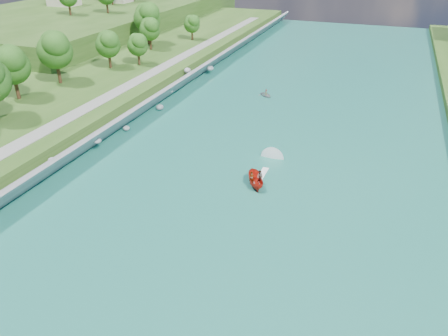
% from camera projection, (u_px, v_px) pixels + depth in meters
% --- Properties ---
extents(ground, '(260.00, 260.00, 0.00)m').
position_uv_depth(ground, '(218.00, 227.00, 51.23)').
color(ground, '#2D5119').
rests_on(ground, ground).
extents(river_water, '(55.00, 240.00, 0.10)m').
position_uv_depth(river_water, '(265.00, 155.00, 67.69)').
color(river_water, '#1B685C').
rests_on(river_water, ground).
extents(berm_west, '(45.00, 240.00, 3.50)m').
position_uv_depth(berm_west, '(10.00, 106.00, 82.42)').
color(berm_west, '#2D5119').
rests_on(berm_west, ground).
extents(ridge_west, '(60.00, 120.00, 9.00)m').
position_uv_depth(ridge_west, '(98.00, 18.00, 153.04)').
color(ridge_west, '#2D5119').
rests_on(ridge_west, ground).
extents(riprap_bank, '(4.27, 236.00, 4.22)m').
position_uv_depth(riprap_bank, '(118.00, 124.00, 74.27)').
color(riprap_bank, slate).
rests_on(riprap_bank, ground).
extents(riverside_path, '(3.00, 200.00, 0.10)m').
position_uv_depth(riverside_path, '(86.00, 108.00, 76.13)').
color(riverside_path, gray).
rests_on(riverside_path, berm_west).
extents(motorboat, '(3.65, 19.21, 2.22)m').
position_uv_depth(motorboat, '(258.00, 177.00, 60.06)').
color(motorboat, red).
rests_on(motorboat, river_water).
extents(raft, '(4.00, 3.94, 1.47)m').
position_uv_depth(raft, '(266.00, 94.00, 92.10)').
color(raft, gray).
rests_on(raft, river_water).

